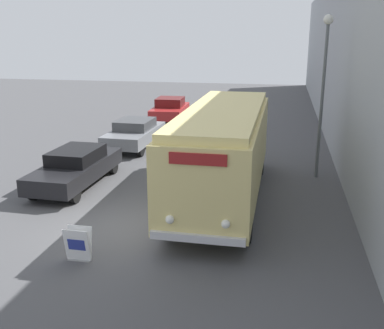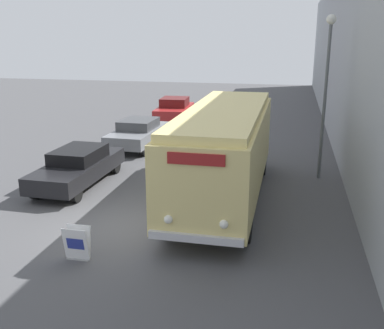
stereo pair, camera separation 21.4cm
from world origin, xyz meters
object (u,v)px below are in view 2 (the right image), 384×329
(vintage_bus, at_px, (224,148))
(parked_car_near, at_px, (78,166))
(parked_car_mid, at_px, (138,133))
(sign_board, at_px, (77,244))
(streetlamp, at_px, (327,75))
(parked_car_far, at_px, (174,109))

(vintage_bus, height_order, parked_car_near, vintage_bus)
(parked_car_mid, bearing_deg, sign_board, -77.25)
(parked_car_near, bearing_deg, parked_car_mid, 88.36)
(streetlamp, bearing_deg, parked_car_far, 129.45)
(streetlamp, bearing_deg, vintage_bus, -136.00)
(vintage_bus, distance_m, streetlamp, 5.09)
(streetlamp, height_order, parked_car_near, streetlamp)
(vintage_bus, height_order, sign_board, vintage_bus)
(sign_board, relative_size, parked_car_far, 0.20)
(sign_board, distance_m, parked_car_near, 5.98)
(parked_car_mid, xyz_separation_m, parked_car_far, (-0.05, 7.28, 0.02))
(vintage_bus, xyz_separation_m, sign_board, (-2.93, -5.00, -1.38))
(streetlamp, height_order, parked_car_far, streetlamp)
(streetlamp, bearing_deg, parked_car_mid, 159.65)
(parked_car_mid, bearing_deg, vintage_bus, -49.25)
(sign_board, relative_size, streetlamp, 0.14)
(vintage_bus, xyz_separation_m, parked_car_far, (-5.30, 13.63, -1.05))
(parked_car_near, xyz_separation_m, parked_car_mid, (0.27, 5.98, 0.02))
(streetlamp, xyz_separation_m, parked_car_mid, (-8.55, 3.17, -3.26))
(vintage_bus, xyz_separation_m, parked_car_near, (-5.52, 0.37, -1.09))
(streetlamp, bearing_deg, parked_car_near, -162.31)
(parked_car_near, relative_size, parked_car_far, 1.13)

